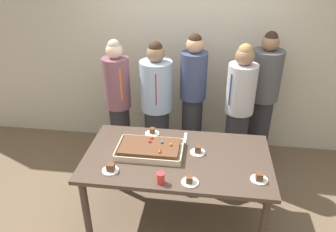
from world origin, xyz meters
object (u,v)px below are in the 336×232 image
object	(u,v)px
person_green_shirt_behind	(238,112)
person_left_edge_reaching	(157,107)
plated_slice_far_right	(198,151)
party_table	(177,164)
drink_cup_nearest	(161,178)
cake_server_utensil	(185,138)
plated_slice_near_right	(259,178)
person_far_right_suit	(262,99)
plated_slice_center_front	(190,181)
plated_slice_far_left	(152,132)
person_serving_front	(118,103)
plated_slice_near_left	(111,169)
sheet_cake	(150,149)
person_striped_tie_right	(193,99)

from	to	relation	value
person_green_shirt_behind	person_left_edge_reaching	xyz separation A→B (m)	(-0.96, 0.06, -0.03)
plated_slice_far_right	person_left_edge_reaching	bearing A→B (deg)	123.39
party_table	drink_cup_nearest	xyz separation A→B (m)	(-0.10, -0.40, 0.14)
cake_server_utensil	person_left_edge_reaching	xyz separation A→B (m)	(-0.39, 0.57, 0.05)
plated_slice_near_right	person_far_right_suit	xyz separation A→B (m)	(0.18, 1.44, 0.07)
plated_slice_center_front	person_far_right_suit	size ratio (longest dim) A/B	0.09
plated_slice_center_front	cake_server_utensil	size ratio (longest dim) A/B	0.75
person_left_edge_reaching	person_far_right_suit	bearing A→B (deg)	97.92
plated_slice_far_left	plated_slice_far_right	bearing A→B (deg)	-29.92
plated_slice_far_left	person_far_right_suit	xyz separation A→B (m)	(1.23, 0.82, 0.08)
plated_slice_far_left	drink_cup_nearest	distance (m)	0.80
plated_slice_near_right	plated_slice_far_right	distance (m)	0.64
plated_slice_far_left	person_far_right_suit	bearing A→B (deg)	33.69
plated_slice_far_left	person_serving_front	world-z (taller)	person_serving_front
person_serving_front	person_far_right_suit	world-z (taller)	person_far_right_suit
plated_slice_near_left	person_green_shirt_behind	bearing A→B (deg)	44.00
sheet_cake	plated_slice_far_left	size ratio (longest dim) A/B	4.24
plated_slice_near_right	person_green_shirt_behind	xyz separation A→B (m)	(-0.12, 1.10, 0.06)
sheet_cake	person_left_edge_reaching	bearing A→B (deg)	94.99
plated_slice_center_front	person_far_right_suit	xyz separation A→B (m)	(0.77, 1.55, 0.07)
cake_server_utensil	plated_slice_center_front	bearing A→B (deg)	-82.04
drink_cup_nearest	person_green_shirt_behind	xyz separation A→B (m)	(0.72, 1.24, 0.03)
person_far_right_suit	plated_slice_far_right	bearing A→B (deg)	12.50
sheet_cake	drink_cup_nearest	xyz separation A→B (m)	(0.17, -0.43, 0.01)
plated_slice_near_right	person_far_right_suit	size ratio (longest dim) A/B	0.09
person_striped_tie_right	person_far_right_suit	bearing A→B (deg)	116.78
plated_slice_near_left	person_serving_front	distance (m)	1.25
plated_slice_center_front	person_left_edge_reaching	bearing A→B (deg)	111.24
cake_server_utensil	person_serving_front	world-z (taller)	person_serving_front
plated_slice_center_front	person_left_edge_reaching	world-z (taller)	person_left_edge_reaching
party_table	sheet_cake	distance (m)	0.30
person_far_right_suit	person_striped_tie_right	bearing A→B (deg)	-35.91
person_striped_tie_right	plated_slice_near_right	bearing A→B (deg)	45.05
person_far_right_suit	person_left_edge_reaching	size ratio (longest dim) A/B	1.05
drink_cup_nearest	sheet_cake	bearing A→B (deg)	111.56
cake_server_utensil	person_serving_front	size ratio (longest dim) A/B	0.12
party_table	plated_slice_center_front	xyz separation A→B (m)	(0.15, -0.37, 0.11)
drink_cup_nearest	person_serving_front	bearing A→B (deg)	118.60
plated_slice_near_left	person_serving_front	xyz separation A→B (m)	(-0.26, 1.23, 0.04)
plated_slice_near_right	cake_server_utensil	world-z (taller)	plated_slice_near_right
party_table	person_serving_front	xyz separation A→B (m)	(-0.82, 0.93, 0.16)
plated_slice_near_left	person_green_shirt_behind	world-z (taller)	person_green_shirt_behind
person_green_shirt_behind	person_far_right_suit	xyz separation A→B (m)	(0.30, 0.34, 0.01)
person_green_shirt_behind	person_left_edge_reaching	bearing A→B (deg)	-45.78
drink_cup_nearest	person_far_right_suit	bearing A→B (deg)	57.34
person_left_edge_reaching	person_green_shirt_behind	bearing A→B (deg)	81.71
plated_slice_near_left	plated_slice_far_right	xyz separation A→B (m)	(0.76, 0.38, -0.00)
party_table	person_green_shirt_behind	size ratio (longest dim) A/B	1.06
cake_server_utensil	party_table	bearing A→B (deg)	-98.55
party_table	person_left_edge_reaching	xyz separation A→B (m)	(-0.35, 0.90, 0.14)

